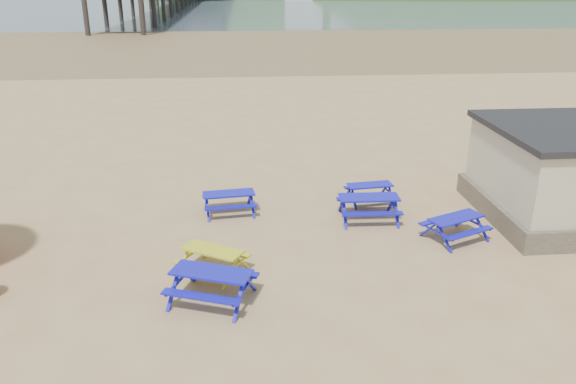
{
  "coord_description": "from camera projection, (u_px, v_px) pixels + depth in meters",
  "views": [
    {
      "loc": [
        -1.34,
        -15.73,
        7.71
      ],
      "look_at": [
        0.13,
        1.5,
        1.0
      ],
      "focal_mm": 35.0,
      "sensor_mm": 36.0,
      "label": 1
    }
  ],
  "objects": [
    {
      "name": "ground",
      "position": [
        288.0,
        239.0,
        17.5
      ],
      "size": [
        400.0,
        400.0,
        0.0
      ],
      "primitive_type": "plane",
      "color": "tan",
      "rests_on": "ground"
    },
    {
      "name": "picnic_table_blue_a",
      "position": [
        229.0,
        203.0,
        19.34
      ],
      "size": [
        1.91,
        1.61,
        0.74
      ],
      "rotation": [
        0.0,
        0.0,
        0.12
      ],
      "color": "#1D0EB2",
      "rests_on": "ground"
    },
    {
      "name": "picnic_table_blue_d",
      "position": [
        212.0,
        286.0,
        14.07
      ],
      "size": [
        2.44,
        2.21,
        0.84
      ],
      "rotation": [
        0.0,
        0.0,
        -0.36
      ],
      "color": "#1D0EB2",
      "rests_on": "ground"
    },
    {
      "name": "picnic_table_blue_c",
      "position": [
        369.0,
        208.0,
        18.77
      ],
      "size": [
        2.03,
        1.66,
        0.83
      ],
      "rotation": [
        0.0,
        0.0,
        -0.03
      ],
      "color": "#1D0EB2",
      "rests_on": "ground"
    },
    {
      "name": "picnic_table_yellow",
      "position": [
        213.0,
        261.0,
        15.43
      ],
      "size": [
        2.16,
        2.05,
        0.71
      ],
      "rotation": [
        0.0,
        0.0,
        -0.54
      ],
      "color": "#CBD212",
      "rests_on": "ground"
    },
    {
      "name": "picnic_table_blue_f",
      "position": [
        455.0,
        228.0,
        17.4
      ],
      "size": [
        2.2,
        2.03,
        0.74
      ],
      "rotation": [
        0.0,
        0.0,
        0.42
      ],
      "color": "#1D0EB2",
      "rests_on": "ground"
    },
    {
      "name": "picnic_table_blue_b",
      "position": [
        370.0,
        193.0,
        20.29
      ],
      "size": [
        1.74,
        1.47,
        0.67
      ],
      "rotation": [
        0.0,
        0.0,
        0.12
      ],
      "color": "#1D0EB2",
      "rests_on": "ground"
    },
    {
      "name": "headland_town",
      "position": [
        451.0,
        19.0,
        241.59
      ],
      "size": [
        264.0,
        144.0,
        108.0
      ],
      "color": "#2D4C1E",
      "rests_on": "ground"
    },
    {
      "name": "wet_sand",
      "position": [
        250.0,
        42.0,
        68.59
      ],
      "size": [
        400.0,
        400.0,
        0.0
      ],
      "primitive_type": "plane",
      "color": "olive",
      "rests_on": "ground"
    },
    {
      "name": "sea",
      "position": [
        242.0,
        1.0,
        175.42
      ],
      "size": [
        400.0,
        400.0,
        0.0
      ],
      "primitive_type": "plane",
      "color": "#4B5E6C",
      "rests_on": "ground"
    }
  ]
}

